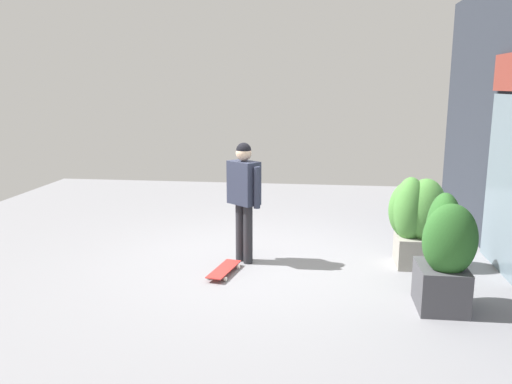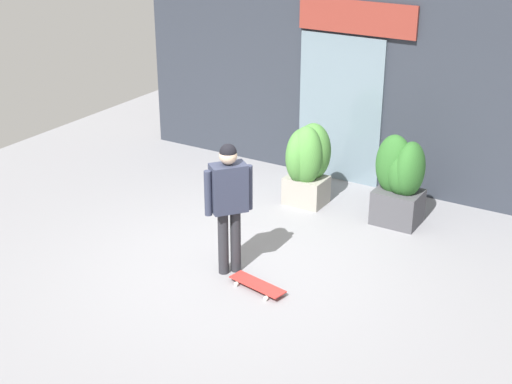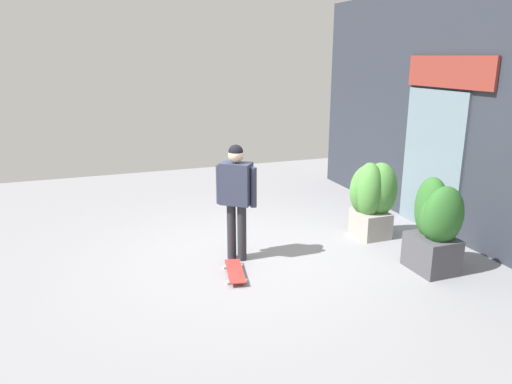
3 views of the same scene
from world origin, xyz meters
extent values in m
plane|color=gray|center=(0.00, 0.00, 0.00)|extent=(12.00, 12.00, 0.00)
cube|color=slate|center=(-0.18, 3.30, 1.17)|extent=(1.41, 0.06, 2.35)
cylinder|color=#28282D|center=(0.06, -0.13, 0.42)|extent=(0.13, 0.13, 0.84)
cylinder|color=#28282D|center=(-0.04, -0.26, 0.42)|extent=(0.13, 0.13, 0.84)
cube|color=#2D3347|center=(0.01, -0.20, 1.14)|extent=(0.47, 0.50, 0.60)
cylinder|color=#2D3347|center=(0.17, 0.01, 1.11)|extent=(0.09, 0.09, 0.57)
cylinder|color=#2D3347|center=(-0.16, -0.40, 1.11)|extent=(0.09, 0.09, 0.57)
sphere|color=beige|center=(0.01, -0.20, 1.56)|extent=(0.22, 0.22, 0.22)
sphere|color=black|center=(0.01, -0.20, 1.59)|extent=(0.21, 0.21, 0.21)
cube|color=red|center=(0.53, -0.39, 0.07)|extent=(0.78, 0.35, 0.02)
cylinder|color=silver|center=(0.79, -0.32, 0.03)|extent=(0.06, 0.04, 0.05)
cylinder|color=silver|center=(0.74, -0.55, 0.03)|extent=(0.06, 0.04, 0.05)
cylinder|color=silver|center=(0.31, -0.23, 0.03)|extent=(0.06, 0.04, 0.05)
cylinder|color=silver|center=(0.27, -0.46, 0.03)|extent=(0.06, 0.04, 0.05)
cube|color=gray|center=(-0.15, 2.16, 0.21)|extent=(0.59, 0.47, 0.42)
ellipsoid|color=#4C8C3D|center=(-0.23, 2.09, 0.77)|extent=(0.40, 0.58, 0.83)
ellipsoid|color=#4C8C3D|center=(-0.12, 2.07, 0.80)|extent=(0.48, 0.44, 0.89)
ellipsoid|color=#4C8C3D|center=(-0.12, 2.28, 0.79)|extent=(0.54, 0.56, 0.88)
cube|color=#47474C|center=(1.27, 2.22, 0.25)|extent=(0.65, 0.52, 0.50)
ellipsoid|color=#2D6628|center=(1.31, 2.22, 0.78)|extent=(0.45, 0.48, 0.67)
ellipsoid|color=#2D6628|center=(1.40, 2.25, 0.83)|extent=(0.40, 0.58, 0.80)
ellipsoid|color=#2D6628|center=(1.17, 2.23, 0.87)|extent=(0.52, 0.39, 0.87)
camera|label=1|loc=(6.95, 0.86, 2.46)|focal=36.38mm
camera|label=2|loc=(4.53, -7.03, 4.63)|focal=52.26mm
camera|label=3|loc=(6.26, -2.15, 2.88)|focal=33.88mm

